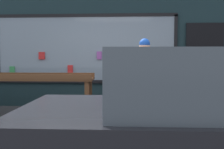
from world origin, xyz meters
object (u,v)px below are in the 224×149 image
small_dog (172,112)px  display_table_left (36,82)px  display_table_right (165,86)px  person_browsing (144,75)px

small_dog → display_table_left: bearing=64.9°
display_table_right → person_browsing: size_ratio=1.50×
display_table_right → display_table_left: bearing=180.0°
display_table_right → small_dog: 0.84m
display_table_left → small_dog: display_table_left is taller
display_table_right → small_dog: bearing=-85.0°
display_table_left → display_table_right: (2.74, -0.00, -0.06)m
display_table_right → person_browsing: 0.78m
display_table_left → small_dog: (2.81, -0.72, -0.48)m
display_table_right → small_dog: (0.06, -0.72, -0.42)m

